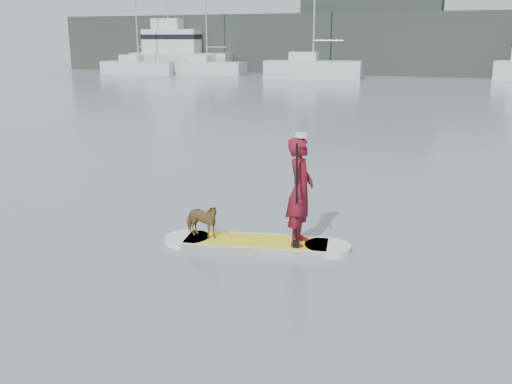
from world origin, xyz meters
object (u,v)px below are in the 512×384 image
(dog, at_px, (201,220))
(sailboat_c, at_px, (312,68))
(sailboat_b, at_px, (207,66))
(motor_yacht_b, at_px, (179,52))
(paddler, at_px, (300,191))
(sailboat_a, at_px, (138,66))
(paddleboard, at_px, (256,244))

(dog, relative_size, sailboat_c, 0.06)
(sailboat_b, bearing_deg, motor_yacht_b, 145.38)
(paddler, relative_size, sailboat_a, 0.17)
(paddleboard, distance_m, paddler, 1.24)
(motor_yacht_b, bearing_deg, paddler, -62.55)
(paddleboard, relative_size, paddler, 1.76)
(dog, height_order, sailboat_c, sailboat_c)
(paddleboard, height_order, paddler, paddler)
(motor_yacht_b, bearing_deg, sailboat_c, -20.34)
(sailboat_b, bearing_deg, sailboat_c, -8.94)
(paddler, bearing_deg, sailboat_c, 11.06)
(dog, bearing_deg, motor_yacht_b, 37.52)
(paddler, distance_m, sailboat_a, 51.98)
(paddler, distance_m, dog, 1.85)
(sailboat_a, bearing_deg, paddleboard, -63.75)
(paddler, relative_size, sailboat_b, 0.16)
(paddler, relative_size, sailboat_c, 0.15)
(dog, relative_size, sailboat_b, 0.06)
(sailboat_a, bearing_deg, sailboat_c, -7.88)
(sailboat_b, xyz_separation_m, sailboat_c, (11.53, -1.71, 0.13))
(paddler, xyz_separation_m, sailboat_b, (-23.28, 44.24, -0.25))
(paddleboard, xyz_separation_m, sailboat_c, (-11.01, 42.67, 0.87))
(dog, height_order, sailboat_a, sailboat_a)
(dog, distance_m, motor_yacht_b, 54.81)
(sailboat_a, relative_size, sailboat_c, 0.87)
(paddler, height_order, dog, paddler)
(sailboat_a, height_order, sailboat_b, sailboat_b)
(paddler, xyz_separation_m, motor_yacht_b, (-28.23, 47.60, 1.03))
(paddler, relative_size, dog, 2.49)
(paddler, bearing_deg, dog, 96.71)
(motor_yacht_b, bearing_deg, sailboat_b, -37.37)
(paddleboard, relative_size, motor_yacht_b, 0.29)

